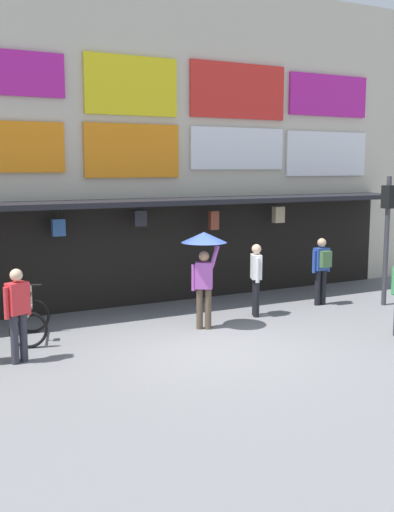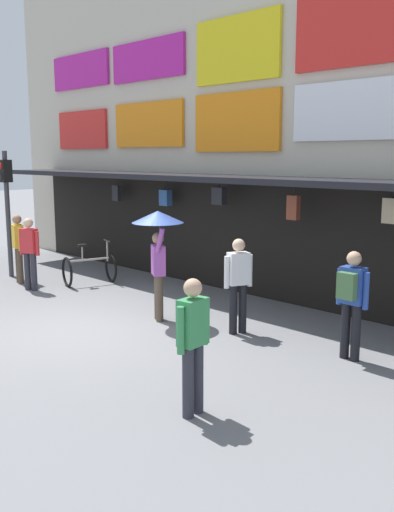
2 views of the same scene
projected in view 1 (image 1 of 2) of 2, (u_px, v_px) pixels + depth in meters
name	position (u px, v px, depth m)	size (l,w,h in m)	color
ground_plane	(210.00, 347.00, 11.47)	(80.00, 80.00, 0.00)	slate
shopfront	(124.00, 145.00, 14.91)	(18.00, 2.60, 8.00)	beige
traffic_light_far	(387.00, 220.00, 14.67)	(0.32, 0.35, 3.20)	#38383D
bicycle_parked	(30.00, 321.00, 11.87)	(1.01, 1.31, 1.05)	black
pedestrian_in_yellow	(322.00, 266.00, 14.83)	(0.53, 0.35, 1.68)	black
pedestrian_in_red	(256.00, 276.00, 13.73)	(0.35, 0.49, 1.68)	black
pedestrian_in_purple	(18.00, 310.00, 10.43)	(0.49, 0.35, 1.68)	#2D2D38
pedestrian_with_umbrella	(204.00, 253.00, 12.52)	(0.96, 0.96, 2.08)	brown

